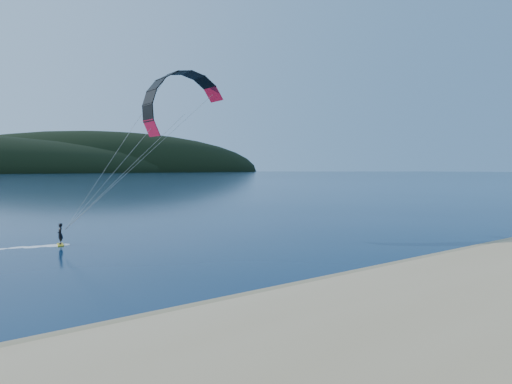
# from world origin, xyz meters

# --- Properties ---
(ground) EXTENTS (1800.00, 1800.00, 0.00)m
(ground) POSITION_xyz_m (0.00, 0.00, 0.00)
(ground) COLOR #071D38
(ground) RESTS_ON ground
(wet_sand) EXTENTS (220.00, 2.50, 0.10)m
(wet_sand) POSITION_xyz_m (0.00, 4.50, 0.05)
(wet_sand) COLOR #938155
(wet_sand) RESTS_ON ground
(kitesurfer_near) EXTENTS (24.71, 6.97, 15.88)m
(kitesurfer_near) POSITION_xyz_m (2.71, 23.50, 11.05)
(kitesurfer_near) COLOR gold
(kitesurfer_near) RESTS_ON ground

